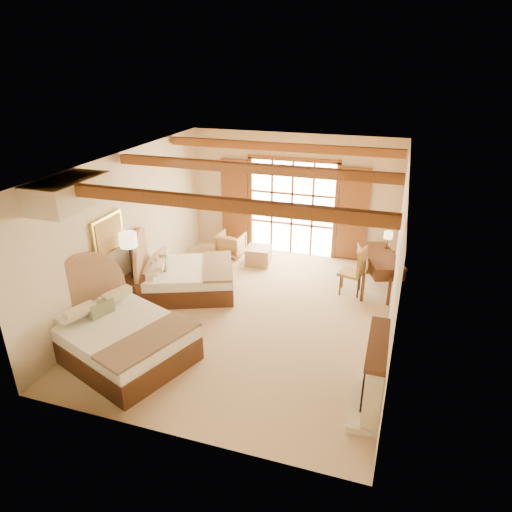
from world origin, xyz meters
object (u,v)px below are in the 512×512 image
at_px(bed_far, 181,275).
at_px(armchair, 231,244).
at_px(bed_near, 114,334).
at_px(desk, 379,270).
at_px(nightstand, 135,292).

height_order(bed_far, armchair, bed_far).
height_order(bed_near, desk, bed_near).
xyz_separation_m(bed_near, desk, (4.28, 4.10, 0.00)).
bearing_deg(bed_far, nightstand, -147.32).
relative_size(nightstand, armchair, 0.93).
distance_m(bed_near, bed_far, 2.59).
bearing_deg(bed_near, bed_far, 110.26).
relative_size(bed_near, bed_far, 1.09).
height_order(bed_near, armchair, bed_near).
xyz_separation_m(bed_far, nightstand, (-0.65, -0.91, -0.09)).
xyz_separation_m(bed_near, armchair, (0.37, 4.87, -0.14)).
bearing_deg(bed_far, bed_near, -112.31).
relative_size(bed_near, desk, 1.67).
relative_size(bed_far, desk, 1.53).
bearing_deg(nightstand, bed_far, 62.14).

